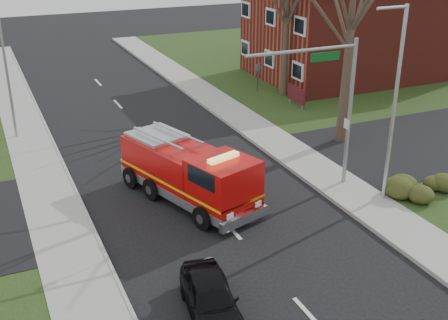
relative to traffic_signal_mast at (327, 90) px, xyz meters
name	(u,v)px	position (x,y,z in m)	size (l,w,h in m)	color
ground	(230,228)	(-5.21, -1.50, -4.71)	(120.00, 120.00, 0.00)	black
sidewalk_right	(357,197)	(0.99, -1.50, -4.63)	(2.40, 80.00, 0.15)	gray
sidewalk_left	(73,262)	(-11.41, -1.50, -4.63)	(2.40, 80.00, 0.15)	gray
brick_building	(356,29)	(13.79, 16.50, -1.05)	(15.40, 10.40, 7.25)	maroon
health_center_sign	(296,95)	(5.29, 11.00, -3.83)	(0.12, 2.00, 1.40)	#51131B
hedge_corner	(424,185)	(3.79, -2.50, -4.13)	(2.80, 2.00, 0.90)	#263212
bare_tree_near	(352,5)	(4.29, 4.50, 2.71)	(6.00, 6.00, 12.00)	#372820
bare_tree_far	(287,1)	(5.79, 13.50, 1.78)	(5.25, 5.25, 10.50)	#372820
traffic_signal_mast	(327,90)	(0.00, 0.00, 0.00)	(5.29, 0.18, 6.80)	gray
streetlight_pole	(394,101)	(1.93, -2.00, -0.16)	(1.48, 0.16, 8.40)	#B7BABF
utility_pole_far	(8,78)	(-12.01, 12.50, -1.21)	(0.14, 0.14, 7.00)	gray
fire_engine	(189,174)	(-5.81, 1.40, -3.43)	(4.43, 7.38, 2.82)	#B90A08
parked_car_maroon	(211,299)	(-8.01, -6.19, -4.06)	(1.52, 3.78, 1.29)	black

